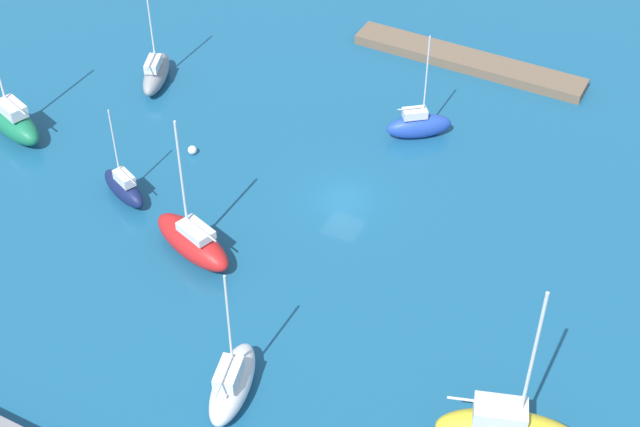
{
  "coord_description": "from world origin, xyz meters",
  "views": [
    {
      "loc": [
        -21.4,
        44.57,
        42.73
      ],
      "look_at": [
        0.0,
        3.51,
        1.5
      ],
      "focal_mm": 53.97,
      "sensor_mm": 36.0,
      "label": 1
    }
  ],
  "objects_px": {
    "sailboat_gray_outer_mooring": "(156,73)",
    "sailboat_navy_mid_basin": "(124,187)",
    "pier_dock": "(468,61)",
    "sailboat_blue_center_basin": "(419,125)",
    "sailboat_red_lone_north": "(193,241)",
    "sailboat_white_along_channel": "(232,383)",
    "mooring_buoy_white": "(192,150)",
    "sailboat_green_east_end": "(13,121)"
  },
  "relations": [
    {
      "from": "sailboat_white_along_channel",
      "to": "sailboat_green_east_end",
      "type": "bearing_deg",
      "value": 50.06
    },
    {
      "from": "sailboat_gray_outer_mooring",
      "to": "sailboat_navy_mid_basin",
      "type": "distance_m",
      "value": 13.81
    },
    {
      "from": "sailboat_white_along_channel",
      "to": "sailboat_navy_mid_basin",
      "type": "bearing_deg",
      "value": 40.53
    },
    {
      "from": "sailboat_gray_outer_mooring",
      "to": "mooring_buoy_white",
      "type": "height_order",
      "value": "sailboat_gray_outer_mooring"
    },
    {
      "from": "pier_dock",
      "to": "sailboat_green_east_end",
      "type": "xyz_separation_m",
      "value": [
        26.19,
        24.15,
        0.84
      ]
    },
    {
      "from": "sailboat_red_lone_north",
      "to": "sailboat_blue_center_basin",
      "type": "bearing_deg",
      "value": -94.7
    },
    {
      "from": "sailboat_gray_outer_mooring",
      "to": "sailboat_green_east_end",
      "type": "xyz_separation_m",
      "value": [
        5.44,
        10.29,
        0.22
      ]
    },
    {
      "from": "mooring_buoy_white",
      "to": "sailboat_white_along_channel",
      "type": "bearing_deg",
      "value": 129.01
    },
    {
      "from": "sailboat_blue_center_basin",
      "to": "sailboat_red_lone_north",
      "type": "bearing_deg",
      "value": -150.78
    },
    {
      "from": "pier_dock",
      "to": "sailboat_gray_outer_mooring",
      "type": "xyz_separation_m",
      "value": [
        20.75,
        13.85,
        0.63
      ]
    },
    {
      "from": "sailboat_gray_outer_mooring",
      "to": "pier_dock",
      "type": "bearing_deg",
      "value": -77.31
    },
    {
      "from": "sailboat_blue_center_basin",
      "to": "sailboat_green_east_end",
      "type": "relative_size",
      "value": 0.72
    },
    {
      "from": "pier_dock",
      "to": "sailboat_blue_center_basin",
      "type": "bearing_deg",
      "value": 90.89
    },
    {
      "from": "sailboat_gray_outer_mooring",
      "to": "sailboat_green_east_end",
      "type": "bearing_deg",
      "value": 131.12
    },
    {
      "from": "sailboat_white_along_channel",
      "to": "sailboat_navy_mid_basin",
      "type": "relative_size",
      "value": 1.26
    },
    {
      "from": "sailboat_gray_outer_mooring",
      "to": "sailboat_white_along_channel",
      "type": "distance_m",
      "value": 31.55
    },
    {
      "from": "sailboat_gray_outer_mooring",
      "to": "sailboat_green_east_end",
      "type": "height_order",
      "value": "sailboat_green_east_end"
    },
    {
      "from": "pier_dock",
      "to": "sailboat_green_east_end",
      "type": "relative_size",
      "value": 1.63
    },
    {
      "from": "sailboat_blue_center_basin",
      "to": "sailboat_navy_mid_basin",
      "type": "xyz_separation_m",
      "value": [
        14.91,
        15.65,
        -0.07
      ]
    },
    {
      "from": "sailboat_blue_center_basin",
      "to": "sailboat_navy_mid_basin",
      "type": "distance_m",
      "value": 21.61
    },
    {
      "from": "pier_dock",
      "to": "sailboat_blue_center_basin",
      "type": "height_order",
      "value": "sailboat_blue_center_basin"
    },
    {
      "from": "sailboat_gray_outer_mooring",
      "to": "mooring_buoy_white",
      "type": "relative_size",
      "value": 14.88
    },
    {
      "from": "sailboat_navy_mid_basin",
      "to": "mooring_buoy_white",
      "type": "relative_size",
      "value": 10.93
    },
    {
      "from": "pier_dock",
      "to": "mooring_buoy_white",
      "type": "relative_size",
      "value": 29.1
    },
    {
      "from": "sailboat_green_east_end",
      "to": "mooring_buoy_white",
      "type": "height_order",
      "value": "sailboat_green_east_end"
    },
    {
      "from": "mooring_buoy_white",
      "to": "sailboat_blue_center_basin",
      "type": "bearing_deg",
      "value": -145.16
    },
    {
      "from": "sailboat_green_east_end",
      "to": "sailboat_navy_mid_basin",
      "type": "relative_size",
      "value": 1.63
    },
    {
      "from": "sailboat_white_along_channel",
      "to": "mooring_buoy_white",
      "type": "bearing_deg",
      "value": 25.09
    },
    {
      "from": "sailboat_red_lone_north",
      "to": "sailboat_gray_outer_mooring",
      "type": "relative_size",
      "value": 1.05
    },
    {
      "from": "sailboat_gray_outer_mooring",
      "to": "sailboat_white_along_channel",
      "type": "relative_size",
      "value": 1.08
    },
    {
      "from": "sailboat_navy_mid_basin",
      "to": "sailboat_white_along_channel",
      "type": "bearing_deg",
      "value": 167.82
    },
    {
      "from": "sailboat_red_lone_north",
      "to": "mooring_buoy_white",
      "type": "bearing_deg",
      "value": -37.85
    },
    {
      "from": "pier_dock",
      "to": "sailboat_gray_outer_mooring",
      "type": "height_order",
      "value": "sailboat_gray_outer_mooring"
    },
    {
      "from": "sailboat_green_east_end",
      "to": "sailboat_white_along_channel",
      "type": "relative_size",
      "value": 1.29
    },
    {
      "from": "mooring_buoy_white",
      "to": "pier_dock",
      "type": "bearing_deg",
      "value": -123.68
    },
    {
      "from": "pier_dock",
      "to": "sailboat_navy_mid_basin",
      "type": "distance_m",
      "value": 30.14
    },
    {
      "from": "sailboat_red_lone_north",
      "to": "mooring_buoy_white",
      "type": "xyz_separation_m",
      "value": [
        5.79,
        -8.68,
        -0.82
      ]
    },
    {
      "from": "sailboat_green_east_end",
      "to": "mooring_buoy_white",
      "type": "bearing_deg",
      "value": -142.71
    },
    {
      "from": "sailboat_red_lone_north",
      "to": "sailboat_blue_center_basin",
      "type": "height_order",
      "value": "sailboat_red_lone_north"
    },
    {
      "from": "sailboat_navy_mid_basin",
      "to": "pier_dock",
      "type": "bearing_deg",
      "value": -95.92
    },
    {
      "from": "sailboat_blue_center_basin",
      "to": "sailboat_white_along_channel",
      "type": "bearing_deg",
      "value": -126.9
    },
    {
      "from": "sailboat_red_lone_north",
      "to": "sailboat_navy_mid_basin",
      "type": "bearing_deg",
      "value": -0.47
    }
  ]
}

